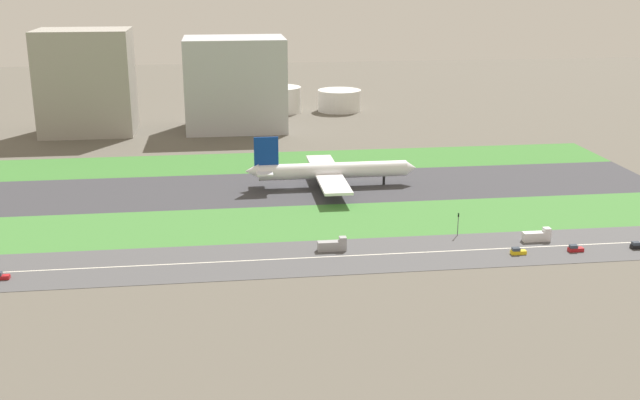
% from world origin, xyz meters
% --- Properties ---
extents(ground_plane, '(800.00, 800.00, 0.00)m').
position_xyz_m(ground_plane, '(0.00, 0.00, 0.00)').
color(ground_plane, '#5B564C').
extents(runway, '(280.00, 46.00, 0.10)m').
position_xyz_m(runway, '(0.00, 0.00, 0.05)').
color(runway, '#38383D').
rests_on(runway, ground_plane).
extents(grass_median_north, '(280.00, 36.00, 0.10)m').
position_xyz_m(grass_median_north, '(0.00, 41.00, 0.05)').
color(grass_median_north, '#3D7A33').
rests_on(grass_median_north, ground_plane).
extents(grass_median_south, '(280.00, 36.00, 0.10)m').
position_xyz_m(grass_median_south, '(0.00, -41.00, 0.05)').
color(grass_median_south, '#427F38').
rests_on(grass_median_south, ground_plane).
extents(highway, '(280.00, 28.00, 0.10)m').
position_xyz_m(highway, '(0.00, -73.00, 0.05)').
color(highway, '#4C4C4F').
rests_on(highway, ground_plane).
extents(highway_centerline, '(266.00, 0.50, 0.01)m').
position_xyz_m(highway_centerline, '(0.00, -73.00, 0.11)').
color(highway_centerline, silver).
rests_on(highway_centerline, highway).
extents(airliner, '(65.00, 56.00, 19.70)m').
position_xyz_m(airliner, '(14.56, 0.00, 6.23)').
color(airliner, white).
rests_on(airliner, runway).
extents(car_2, '(4.40, 1.80, 2.00)m').
position_xyz_m(car_2, '(-84.48, -78.00, 0.92)').
color(car_2, '#B2191E').
rests_on(car_2, highway).
extents(truck_1, '(8.40, 2.50, 4.00)m').
position_xyz_m(truck_1, '(68.56, -68.00, 1.67)').
color(truck_1, silver).
rests_on(truck_1, highway).
extents(car_4, '(4.40, 1.80, 2.00)m').
position_xyz_m(car_4, '(58.55, -78.00, 0.92)').
color(car_4, yellow).
rests_on(car_4, highway).
extents(truck_0, '(8.40, 2.50, 4.00)m').
position_xyz_m(truck_0, '(6.15, -68.00, 1.67)').
color(truck_0, '#99999E').
rests_on(truck_0, highway).
extents(car_1, '(4.40, 1.80, 2.00)m').
position_xyz_m(car_1, '(75.97, -78.00, 0.92)').
color(car_1, '#B2191E').
rests_on(car_1, highway).
extents(car_3, '(4.40, 1.80, 2.00)m').
position_xyz_m(car_3, '(95.35, -78.00, 0.92)').
color(car_3, black).
rests_on(car_3, highway).
extents(traffic_light, '(0.36, 0.50, 7.20)m').
position_xyz_m(traffic_light, '(46.23, -60.01, 4.29)').
color(traffic_light, '#4C4C51').
rests_on(traffic_light, highway).
extents(terminal_building, '(44.87, 33.61, 50.96)m').
position_xyz_m(terminal_building, '(-90.00, 114.00, 25.48)').
color(terminal_building, '#9E998E').
rests_on(terminal_building, ground_plane).
extents(hangar_building, '(50.13, 37.42, 46.30)m').
position_xyz_m(hangar_building, '(-16.96, 114.00, 23.15)').
color(hangar_building, '#B2B2B7').
rests_on(hangar_building, ground_plane).
extents(fuel_tank_west, '(24.86, 24.86, 14.51)m').
position_xyz_m(fuel_tank_west, '(8.71, 159.00, 7.26)').
color(fuel_tank_west, silver).
rests_on(fuel_tank_west, ground_plane).
extents(fuel_tank_centre, '(24.93, 24.93, 12.13)m').
position_xyz_m(fuel_tank_centre, '(43.46, 159.00, 6.06)').
color(fuel_tank_centre, silver).
rests_on(fuel_tank_centre, ground_plane).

